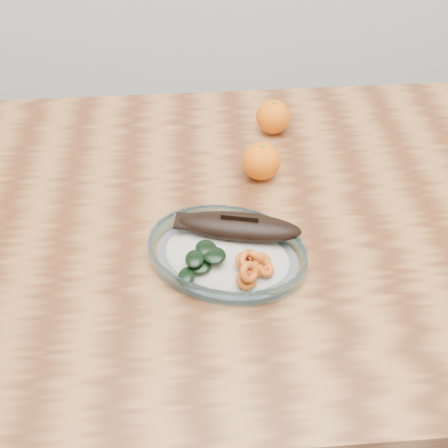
{
  "coord_description": "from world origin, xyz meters",
  "views": [
    {
      "loc": [
        -0.09,
        -0.68,
        1.43
      ],
      "look_at": [
        -0.05,
        -0.03,
        0.77
      ],
      "focal_mm": 45.0,
      "sensor_mm": 36.0,
      "label": 1
    }
  ],
  "objects_px": {
    "dining_table": "(248,256)",
    "plated_meal": "(227,251)",
    "orange_left": "(261,161)",
    "orange_right": "(273,117)"
  },
  "relations": [
    {
      "from": "dining_table",
      "to": "plated_meal",
      "type": "bearing_deg",
      "value": -116.67
    },
    {
      "from": "orange_left",
      "to": "orange_right",
      "type": "relative_size",
      "value": 1.03
    },
    {
      "from": "plated_meal",
      "to": "orange_right",
      "type": "height_order",
      "value": "plated_meal"
    },
    {
      "from": "plated_meal",
      "to": "dining_table",
      "type": "bearing_deg",
      "value": 82.98
    },
    {
      "from": "orange_right",
      "to": "orange_left",
      "type": "bearing_deg",
      "value": -106.42
    },
    {
      "from": "orange_left",
      "to": "dining_table",
      "type": "bearing_deg",
      "value": -106.57
    },
    {
      "from": "dining_table",
      "to": "orange_right",
      "type": "xyz_separation_m",
      "value": [
        0.07,
        0.25,
        0.13
      ]
    },
    {
      "from": "dining_table",
      "to": "orange_left",
      "type": "distance_m",
      "value": 0.18
    },
    {
      "from": "plated_meal",
      "to": "orange_right",
      "type": "distance_m",
      "value": 0.36
    },
    {
      "from": "dining_table",
      "to": "plated_meal",
      "type": "relative_size",
      "value": 2.05
    }
  ]
}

